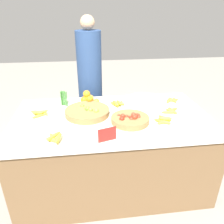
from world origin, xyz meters
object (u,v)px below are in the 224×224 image
tomato_basket (130,119)px  metal_bowl (143,100)px  price_sign (107,134)px  vendor_person (90,88)px  lime_bowl (87,112)px

tomato_basket → metal_bowl: tomato_basket is taller
tomato_basket → price_sign: price_sign is taller
tomato_basket → vendor_person: size_ratio=0.21×
metal_bowl → price_sign: bearing=-123.3°
lime_bowl → price_sign: size_ratio=2.93×
vendor_person → tomato_basket: bearing=-72.0°
metal_bowl → vendor_person: bearing=135.0°
price_sign → metal_bowl: bearing=40.1°
tomato_basket → metal_bowl: bearing=61.9°
lime_bowl → tomato_basket: (0.38, -0.20, -0.00)m
metal_bowl → vendor_person: (-0.56, 0.56, -0.03)m
tomato_basket → vendor_person: (-0.32, 1.00, -0.03)m
tomato_basket → vendor_person: bearing=108.0°
tomato_basket → price_sign: 0.37m
metal_bowl → price_sign: (-0.48, -0.72, 0.03)m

